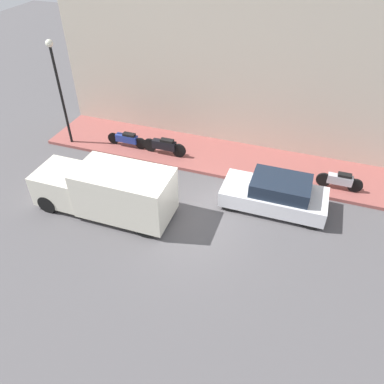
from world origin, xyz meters
The scene contains 9 objects.
ground_plane centered at (0.00, 0.00, 0.00)m, with size 60.00×60.00×0.00m, color #514F51.
sidewalk centered at (4.63, 0.00, 0.07)m, with size 2.97×17.11×0.15m.
building_facade centered at (6.27, 0.00, 3.53)m, with size 0.30×17.11×7.06m.
parked_car centered at (1.98, -2.86, 0.65)m, with size 1.77×4.02×1.37m.
delivery_van centered at (-0.35, 3.21, 1.03)m, with size 1.86×5.40×2.02m.
motorcycle_black centered at (3.97, 2.61, 0.60)m, with size 0.30×2.12×0.80m.
motorcycle_blue centered at (4.03, 4.58, 0.54)m, with size 0.30×2.02×0.71m.
scooter_silver centered at (3.87, -5.22, 0.56)m, with size 0.30×1.85×0.76m.
streetlamp centered at (3.50, 7.40, 3.27)m, with size 0.32×0.32×4.90m.
Camera 1 is at (-9.74, -3.49, 9.73)m, focal length 35.00 mm.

